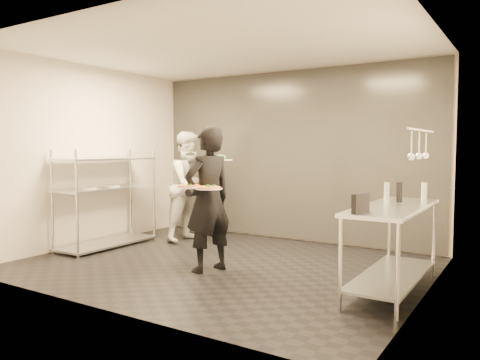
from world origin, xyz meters
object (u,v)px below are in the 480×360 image
Objects in this scene: pass_rack at (106,197)px; prep_counter at (393,233)px; pos_monitor at (361,203)px; bottle_dark at (399,192)px; bottle_green at (387,192)px; chef at (190,186)px; salad_plate at (221,159)px; bottle_clear at (424,191)px; pizza_plate_far at (209,188)px; pizza_plate_near at (189,186)px; waiter at (208,199)px.

prep_counter is (4.33, 0.00, -0.14)m from pass_rack.
bottle_dark reaches higher than pos_monitor.
chef is at bearing 167.84° from bottle_green.
chef is at bearing 141.71° from salad_plate.
bottle_clear reaches higher than prep_counter.
prep_counter is at bearing -104.63° from bottle_clear.
pizza_plate_far is 1.46× the size of bottle_green.
pizza_plate_near is at bearing -166.43° from prep_counter.
pizza_plate_near is 2.74m from bottle_clear.
waiter is 1.00× the size of chef.
waiter is at bearing -9.09° from pass_rack.
pos_monitor is 1.04m from bottle_green.
prep_counter is 5.61× the size of pizza_plate_near.
chef is at bearing 174.24° from bottle_clear.
salad_plate is at bearing -0.45° from pass_rack.
bottle_dark is at bearing -95.72° from chef.
salad_plate is at bearing -170.57° from bottle_green.
pass_rack reaches higher than prep_counter.
bottle_dark is (1.95, 0.92, -0.02)m from pizza_plate_far.
pizza_plate_far is 2.48m from bottle_clear.
chef reaches higher than bottle_clear.
bottle_clear is at bearing 46.98° from bottle_green.
waiter is 0.29m from pizza_plate_near.
prep_counter is 0.83m from pos_monitor.
bottle_dark is (2.25, 0.93, -0.03)m from pizza_plate_near.
prep_counter is 0.55m from bottle_dark.
pos_monitor is at bearing -5.30° from pizza_plate_far.
waiter reaches higher than chef.
pizza_plate_far is 0.65m from salad_plate.
pizza_plate_near is 2.43m from bottle_dark.
pizza_plate_near is 2.29m from bottle_green.
waiter is 5.57× the size of pizza_plate_near.
chef is 5.59× the size of pizza_plate_far.
chef is 7.97× the size of bottle_dark.
pass_rack is 4.28m from pos_monitor.
pizza_plate_far is 1.43× the size of bottle_dark.
pizza_plate_near is 1.43× the size of bottle_dark.
prep_counter is 5.92× the size of salad_plate.
pizza_plate_near is (-0.14, -0.20, 0.17)m from waiter.
salad_plate reaches higher than bottle_clear.
prep_counter is 8.25× the size of bottle_green.
pos_monitor is 1.22× the size of bottle_clear.
pos_monitor reaches higher than pizza_plate_far.
bottle_clear reaches higher than pos_monitor.
bottle_green is (2.12, 0.87, -0.03)m from pizza_plate_near.
pass_rack is 4.56m from bottle_clear.
salad_plate is 2.08m from bottle_green.
pizza_plate_far is 1.53× the size of bottle_clear.
prep_counter is 0.80m from bottle_clear.
pos_monitor is at bearing -18.80° from salad_plate.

